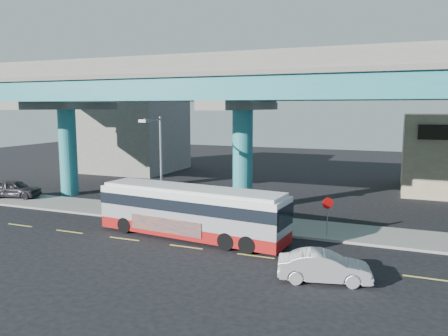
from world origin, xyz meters
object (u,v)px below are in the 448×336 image
at_px(transit_bus, 191,210).
at_px(sedan, 324,267).
at_px(street_lamp, 157,153).
at_px(parked_car, 15,189).
at_px(stop_sign, 328,209).

relative_size(transit_bus, sedan, 2.81).
relative_size(sedan, street_lamp, 0.62).
bearing_deg(parked_car, stop_sign, -107.03).
relative_size(sedan, parked_car, 0.92).
height_order(transit_bus, sedan, transit_bus).
height_order(sedan, stop_sign, stop_sign).
relative_size(transit_bus, street_lamp, 1.73).
bearing_deg(stop_sign, transit_bus, -171.04).
xyz_separation_m(transit_bus, stop_sign, (7.43, 2.74, 0.14)).
distance_m(sedan, parked_car, 27.89).
bearing_deg(sedan, stop_sign, -4.72).
bearing_deg(street_lamp, sedan, -26.36).
relative_size(sedan, stop_sign, 1.85).
distance_m(sedan, street_lamp, 13.66).
xyz_separation_m(transit_bus, street_lamp, (-3.42, 2.03, 3.02)).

